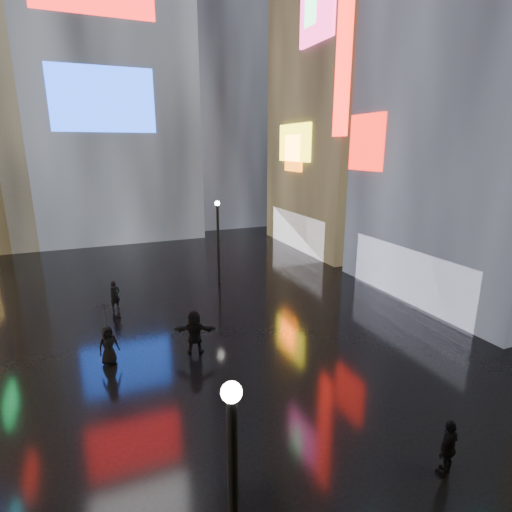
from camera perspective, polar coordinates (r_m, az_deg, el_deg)
ground at (r=21.39m, az=-8.24°, el=-7.73°), size 140.00×140.00×0.00m
building_right_mid at (r=27.01m, az=32.49°, el=27.44°), size 10.28×13.70×30.00m
building_right_far at (r=36.14m, az=13.92°, el=23.88°), size 10.28×12.00×28.00m
tower_main at (r=45.01m, az=-22.64°, el=30.61°), size 16.00×14.20×42.00m
tower_flank_right at (r=47.97m, az=-6.08°, el=25.62°), size 12.00×12.00×34.00m
lamp_far at (r=24.61m, az=-5.43°, el=2.62°), size 0.30×0.30×5.20m
pedestrian_3 at (r=12.47m, az=25.77°, el=-23.42°), size 1.02×0.68×1.61m
pedestrian_4 at (r=17.03m, az=-20.34°, el=-11.86°), size 0.91×0.75×1.61m
pedestrian_5 at (r=16.91m, az=-8.76°, el=-10.72°), size 1.83×1.15×1.88m
pedestrian_6 at (r=22.29m, az=-19.50°, el=-5.35°), size 0.68×0.61×1.57m
umbrella_2 at (r=16.50m, az=-20.75°, el=-7.89°), size 1.35×1.36×0.95m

